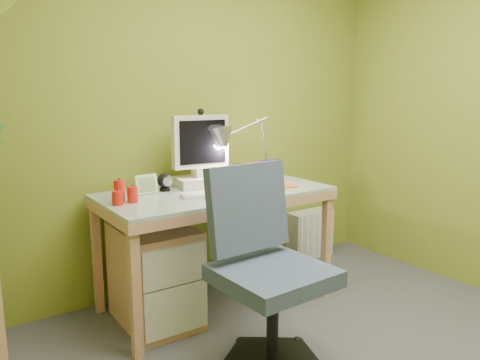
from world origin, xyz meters
TOP-DOWN VIEW (x-y plane):
  - wall_back at (0.00, 1.60)m, footprint 3.20×0.01m
  - desk at (-0.06, 1.19)m, footprint 1.43×0.72m
  - monitor at (-0.06, 1.37)m, footprint 0.42×0.27m
  - speaker_left at (-0.33, 1.35)m, footprint 0.11×0.11m
  - speaker_right at (0.21, 1.35)m, footprint 0.11×0.11m
  - keyboard at (-0.14, 1.05)m, footprint 0.42×0.26m
  - mousepad at (0.32, 1.05)m, footprint 0.25×0.19m
  - mouse at (0.32, 1.05)m, footprint 0.12×0.09m
  - amber_tumbler at (0.12, 1.11)m, footprint 0.07×0.07m
  - candle_cluster at (-0.66, 1.20)m, footprint 0.19×0.17m
  - photo_frame_red at (0.36, 1.31)m, footprint 0.15×0.03m
  - photo_frame_blue at (0.50, 1.35)m, footprint 0.15×0.05m
  - photo_frame_green at (-0.46, 1.33)m, footprint 0.14×0.03m
  - desk_lamp at (0.39, 1.37)m, footprint 0.62×0.37m
  - task_chair at (-0.21, 0.40)m, footprint 0.60×0.60m
  - radiator at (1.04, 1.50)m, footprint 0.40×0.16m

SIDE VIEW (x-z plane):
  - radiator at x=1.04m, z-range 0.00..0.39m
  - desk at x=-0.06m, z-range 0.00..0.76m
  - task_chair at x=-0.21m, z-range 0.00..1.04m
  - mousepad at x=0.32m, z-range 0.76..0.77m
  - keyboard at x=-0.14m, z-range 0.76..0.78m
  - mouse at x=0.32m, z-range 0.76..0.80m
  - amber_tumbler at x=0.12m, z-range 0.76..0.84m
  - speaker_left at x=-0.33m, z-range 0.76..0.87m
  - photo_frame_green at x=-0.46m, z-range 0.76..0.88m
  - candle_cluster at x=-0.66m, z-range 0.76..0.88m
  - photo_frame_blue at x=0.50m, z-range 0.76..0.89m
  - photo_frame_red at x=0.36m, z-range 0.76..0.89m
  - speaker_right at x=0.21m, z-range 0.76..0.89m
  - monitor at x=-0.06m, z-range 0.76..1.32m
  - desk_lamp at x=0.39m, z-range 0.76..1.39m
  - wall_back at x=0.00m, z-range 0.00..2.40m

